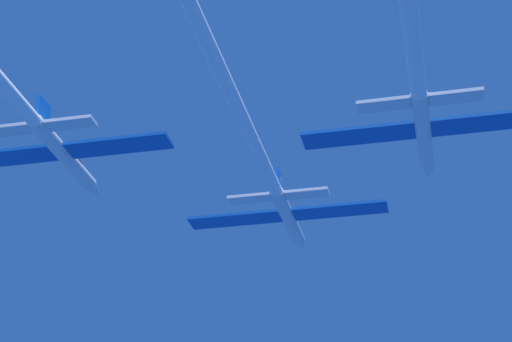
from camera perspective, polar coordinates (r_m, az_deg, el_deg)
jet_lead at (r=60.37m, az=0.18°, el=1.05°), size 15.06×40.64×2.49m
jet_right_wing at (r=48.35m, az=9.57°, el=8.91°), size 15.06×43.12×2.49m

